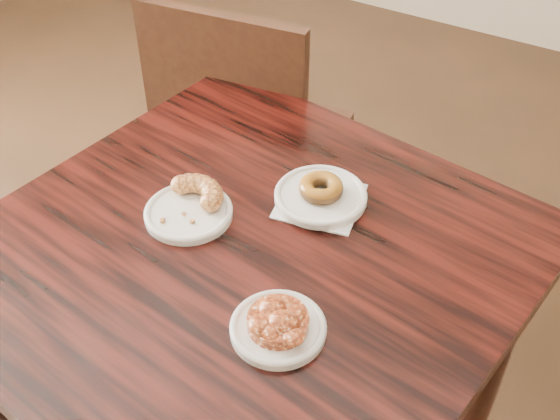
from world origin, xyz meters
The scene contains 9 objects.
cafe_table centered at (-0.06, 0.10, 0.38)m, with size 0.85×0.85×0.75m, color black.
chair_far centered at (-0.42, 0.72, 0.45)m, with size 0.45×0.45×0.90m, color black, non-canonical shape.
napkin centered at (-0.01, 0.26, 0.75)m, with size 0.14×0.14×0.00m, color white.
plate_donut centered at (-0.01, 0.27, 0.76)m, with size 0.17×0.17×0.01m, color white.
plate_cruller centered at (-0.19, 0.12, 0.76)m, with size 0.15×0.15×0.01m, color white.
plate_fritter centered at (0.07, -0.02, 0.76)m, with size 0.14×0.14×0.01m, color silver.
glazed_donut centered at (-0.01, 0.27, 0.78)m, with size 0.08×0.08×0.03m, color #8C5314.
apple_fritter centered at (0.07, -0.02, 0.78)m, with size 0.13×0.13×0.03m, color #4A1607, non-canonical shape.
cruller_fragment centered at (-0.19, 0.12, 0.78)m, with size 0.13×0.13×0.03m, color #652F14, non-canonical shape.
Camera 1 is at (0.40, -0.58, 1.57)m, focal length 45.00 mm.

